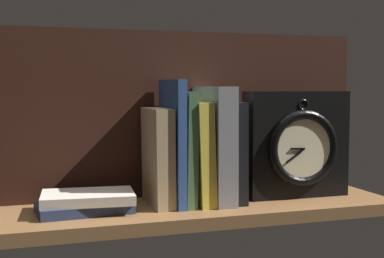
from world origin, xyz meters
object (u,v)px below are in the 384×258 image
book_green_romantic (183,148)px  book_yellow_seinlanguage (196,152)px  book_gray_chess (214,144)px  book_black_skeptic (230,151)px  book_tan_shortstories (158,157)px  book_blue_modern (172,142)px  book_stack_side (86,202)px  framed_clock (297,145)px

book_green_romantic → book_yellow_seinlanguage: book_green_romantic is taller
book_gray_chess → book_black_skeptic: size_ratio=1.15×
book_tan_shortstories → book_blue_modern: book_blue_modern is taller
book_yellow_seinlanguage → book_stack_side: (-22.84, -1.85, -8.44)cm
book_yellow_seinlanguage → book_black_skeptic: bearing=0.0°
framed_clock → book_stack_side: 46.43cm
book_yellow_seinlanguage → book_gray_chess: 4.24cm
book_tan_shortstories → book_black_skeptic: book_black_skeptic is taller
book_black_skeptic → book_tan_shortstories: bearing=180.0°
book_green_romantic → book_yellow_seinlanguage: bearing=0.0°
book_tan_shortstories → book_gray_chess: size_ratio=0.82×
book_yellow_seinlanguage → book_stack_side: bearing=-175.4°
book_green_romantic → book_stack_side: size_ratio=1.21×
book_tan_shortstories → book_black_skeptic: 15.64cm
book_tan_shortstories → book_stack_side: size_ratio=1.03×
book_tan_shortstories → book_gray_chess: (12.09, 0.00, 2.16)cm
book_gray_chess → framed_clock: 18.73cm
book_yellow_seinlanguage → framed_clock: 22.67cm
book_blue_modern → book_yellow_seinlanguage: bearing=0.0°
book_gray_chess → book_black_skeptic: bearing=0.0°
book_black_skeptic → book_gray_chess: bearing=180.0°
book_green_romantic → book_blue_modern: bearing=180.0°
book_blue_modern → book_green_romantic: (2.22, 0.00, -1.18)cm
book_tan_shortstories → book_gray_chess: 12.28cm
framed_clock → book_stack_side: (-45.45, -0.61, -9.45)cm
book_yellow_seinlanguage → book_gray_chess: (3.93, 0.00, 1.58)cm
book_gray_chess → book_blue_modern: bearing=180.0°
book_blue_modern → book_green_romantic: book_blue_modern is taller
book_green_romantic → book_black_skeptic: bearing=0.0°
book_black_skeptic → book_stack_side: bearing=-176.5°
book_blue_modern → book_yellow_seinlanguage: book_blue_modern is taller
book_green_romantic → book_black_skeptic: size_ratio=1.11×
book_green_romantic → book_black_skeptic: book_green_romantic is taller
book_gray_chess → framed_clock: bearing=-3.8°
book_tan_shortstories → book_stack_side: book_tan_shortstories is taller
book_tan_shortstories → book_green_romantic: book_green_romantic is taller
book_yellow_seinlanguage → framed_clock: framed_clock is taller
framed_clock → book_stack_side: size_ratio=1.21×
book_green_romantic → book_yellow_seinlanguage: (2.89, 0.00, -1.09)cm
book_gray_chess → framed_clock: (18.68, -1.24, -0.57)cm
book_black_skeptic → framed_clock: framed_clock is taller
book_tan_shortstories → book_blue_modern: bearing=0.0°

